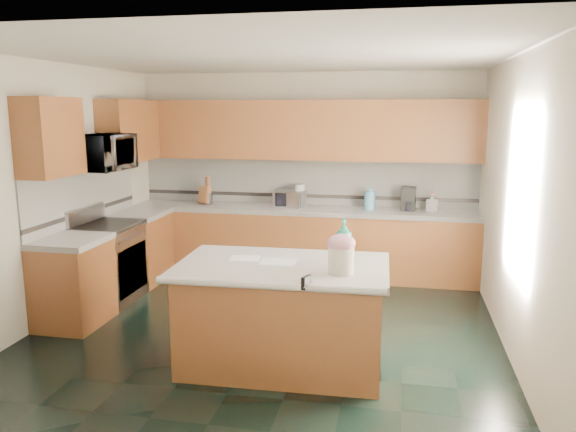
% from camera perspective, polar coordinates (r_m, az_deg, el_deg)
% --- Properties ---
extents(floor, '(4.60, 4.60, 0.00)m').
position_cam_1_polar(floor, '(5.84, -2.16, -11.44)').
color(floor, black).
rests_on(floor, ground).
extents(ceiling, '(4.60, 4.60, 0.00)m').
position_cam_1_polar(ceiling, '(5.43, -2.37, 15.96)').
color(ceiling, white).
rests_on(ceiling, ground).
extents(wall_back, '(4.60, 0.04, 2.70)m').
position_cam_1_polar(wall_back, '(7.73, 1.78, 4.39)').
color(wall_back, silver).
rests_on(wall_back, ground).
extents(wall_front, '(4.60, 0.04, 2.70)m').
position_cam_1_polar(wall_front, '(3.32, -11.72, -4.45)').
color(wall_front, silver).
rests_on(wall_front, ground).
extents(wall_left, '(0.04, 4.60, 2.70)m').
position_cam_1_polar(wall_left, '(6.43, -22.82, 2.25)').
color(wall_left, silver).
rests_on(wall_left, ground).
extents(wall_right, '(0.04, 4.60, 2.70)m').
position_cam_1_polar(wall_right, '(5.43, 22.29, 0.87)').
color(wall_right, silver).
rests_on(wall_right, ground).
extents(back_base_cab, '(4.60, 0.60, 0.86)m').
position_cam_1_polar(back_base_cab, '(7.58, 1.34, -2.80)').
color(back_base_cab, '#492611').
rests_on(back_base_cab, ground).
extents(back_countertop, '(4.60, 0.64, 0.06)m').
position_cam_1_polar(back_countertop, '(7.49, 1.36, 0.62)').
color(back_countertop, white).
rests_on(back_countertop, back_base_cab).
extents(back_upper_cab, '(4.60, 0.33, 0.78)m').
position_cam_1_polar(back_upper_cab, '(7.51, 1.57, 8.72)').
color(back_upper_cab, '#492611').
rests_on(back_upper_cab, wall_back).
extents(back_backsplash, '(4.60, 0.02, 0.63)m').
position_cam_1_polar(back_backsplash, '(7.72, 1.74, 3.52)').
color(back_backsplash, silver).
rests_on(back_backsplash, back_countertop).
extents(back_accent_band, '(4.60, 0.01, 0.05)m').
position_cam_1_polar(back_accent_band, '(7.74, 1.72, 2.08)').
color(back_accent_band, black).
rests_on(back_accent_band, back_countertop).
extents(left_base_cab_rear, '(0.60, 0.82, 0.86)m').
position_cam_1_polar(left_base_cab_rear, '(7.53, -14.82, -3.25)').
color(left_base_cab_rear, '#492611').
rests_on(left_base_cab_rear, ground).
extents(left_counter_rear, '(0.64, 0.82, 0.06)m').
position_cam_1_polar(left_counter_rear, '(7.44, -14.98, 0.19)').
color(left_counter_rear, white).
rests_on(left_counter_rear, left_base_cab_rear).
extents(left_base_cab_front, '(0.60, 0.72, 0.86)m').
position_cam_1_polar(left_base_cab_front, '(6.25, -20.99, -6.50)').
color(left_base_cab_front, '#492611').
rests_on(left_base_cab_front, ground).
extents(left_counter_front, '(0.64, 0.72, 0.06)m').
position_cam_1_polar(left_counter_front, '(6.14, -21.27, -2.38)').
color(left_counter_front, white).
rests_on(left_counter_front, left_base_cab_front).
extents(left_backsplash, '(0.02, 2.30, 0.63)m').
position_cam_1_polar(left_backsplash, '(6.88, -19.99, 1.99)').
color(left_backsplash, silver).
rests_on(left_backsplash, wall_left).
extents(left_accent_band, '(0.01, 2.30, 0.05)m').
position_cam_1_polar(left_accent_band, '(6.91, -19.84, 0.39)').
color(left_accent_band, black).
rests_on(left_accent_band, wall_left).
extents(left_upper_cab_rear, '(0.33, 1.09, 0.78)m').
position_cam_1_polar(left_upper_cab_rear, '(7.51, -15.85, 8.32)').
color(left_upper_cab_rear, '#492611').
rests_on(left_upper_cab_rear, wall_left).
extents(left_upper_cab_front, '(0.33, 0.72, 0.78)m').
position_cam_1_polar(left_upper_cab_front, '(6.07, -23.03, 7.39)').
color(left_upper_cab_front, '#492611').
rests_on(left_upper_cab_front, wall_left).
extents(range_body, '(0.60, 0.76, 0.88)m').
position_cam_1_polar(range_body, '(6.86, -17.71, -4.70)').
color(range_body, '#B7B7BC').
rests_on(range_body, ground).
extents(range_oven_door, '(0.02, 0.68, 0.55)m').
position_cam_1_polar(range_oven_door, '(6.73, -15.52, -5.21)').
color(range_oven_door, black).
rests_on(range_oven_door, range_body).
extents(range_cooktop, '(0.62, 0.78, 0.04)m').
position_cam_1_polar(range_cooktop, '(6.75, -17.93, -0.93)').
color(range_cooktop, black).
rests_on(range_cooktop, range_body).
extents(range_handle, '(0.02, 0.66, 0.02)m').
position_cam_1_polar(range_handle, '(6.63, -15.45, -2.07)').
color(range_handle, '#B7B7BC').
rests_on(range_handle, range_body).
extents(range_backguard, '(0.06, 0.76, 0.18)m').
position_cam_1_polar(range_backguard, '(6.86, -19.89, 0.15)').
color(range_backguard, '#B7B7BC').
rests_on(range_backguard, range_body).
extents(microwave, '(0.50, 0.73, 0.41)m').
position_cam_1_polar(microwave, '(6.64, -18.35, 6.12)').
color(microwave, '#B7B7BC').
rests_on(microwave, wall_left).
extents(island_base, '(1.71, 1.01, 0.86)m').
position_cam_1_polar(island_base, '(4.94, -0.53, -10.33)').
color(island_base, '#492611').
rests_on(island_base, ground).
extents(island_top, '(1.81, 1.11, 0.06)m').
position_cam_1_polar(island_top, '(4.79, -0.54, -5.19)').
color(island_top, white).
rests_on(island_top, island_base).
extents(island_bullnose, '(1.78, 0.11, 0.06)m').
position_cam_1_polar(island_bullnose, '(4.30, -2.00, -7.10)').
color(island_bullnose, white).
rests_on(island_bullnose, island_base).
extents(treat_jar, '(0.22, 0.22, 0.22)m').
position_cam_1_polar(treat_jar, '(4.49, 5.41, -4.50)').
color(treat_jar, beige).
rests_on(treat_jar, island_top).
extents(treat_jar_lid, '(0.23, 0.23, 0.14)m').
position_cam_1_polar(treat_jar_lid, '(4.46, 5.44, -2.74)').
color(treat_jar_lid, pink).
rests_on(treat_jar_lid, treat_jar).
extents(treat_jar_knob, '(0.07, 0.03, 0.03)m').
position_cam_1_polar(treat_jar_knob, '(4.45, 5.45, -2.13)').
color(treat_jar_knob, tan).
rests_on(treat_jar_knob, treat_jar_lid).
extents(treat_jar_knob_end_l, '(0.04, 0.04, 0.04)m').
position_cam_1_polar(treat_jar_knob_end_l, '(4.45, 4.98, -2.11)').
color(treat_jar_knob_end_l, tan).
rests_on(treat_jar_knob_end_l, treat_jar_lid).
extents(treat_jar_knob_end_r, '(0.04, 0.04, 0.04)m').
position_cam_1_polar(treat_jar_knob_end_r, '(4.44, 5.93, -2.15)').
color(treat_jar_knob_end_r, tan).
rests_on(treat_jar_knob_end_r, treat_jar_lid).
extents(soap_bottle_island, '(0.17, 0.17, 0.39)m').
position_cam_1_polar(soap_bottle_island, '(4.72, 5.69, -2.67)').
color(soap_bottle_island, '#1D8D70').
rests_on(soap_bottle_island, island_top).
extents(paper_sheet_a, '(0.31, 0.24, 0.00)m').
position_cam_1_polar(paper_sheet_a, '(4.83, -0.99, -4.69)').
color(paper_sheet_a, white).
rests_on(paper_sheet_a, island_top).
extents(paper_sheet_b, '(0.29, 0.23, 0.00)m').
position_cam_1_polar(paper_sheet_b, '(4.96, -4.38, -4.31)').
color(paper_sheet_b, white).
rests_on(paper_sheet_b, island_top).
extents(clamp_body, '(0.07, 0.11, 0.10)m').
position_cam_1_polar(clamp_body, '(4.25, 1.89, -6.74)').
color(clamp_body, black).
rests_on(clamp_body, island_top).
extents(clamp_handle, '(0.02, 0.08, 0.02)m').
position_cam_1_polar(clamp_handle, '(4.19, 1.74, -7.26)').
color(clamp_handle, black).
rests_on(clamp_handle, island_top).
extents(knife_block, '(0.17, 0.21, 0.27)m').
position_cam_1_polar(knife_block, '(7.86, -8.45, 2.12)').
color(knife_block, '#472814').
rests_on(knife_block, back_countertop).
extents(utensil_crock, '(0.12, 0.12, 0.15)m').
position_cam_1_polar(utensil_crock, '(7.88, -8.12, 1.81)').
color(utensil_crock, black).
rests_on(utensil_crock, back_countertop).
extents(utensil_bundle, '(0.07, 0.07, 0.22)m').
position_cam_1_polar(utensil_bundle, '(7.85, -8.15, 3.16)').
color(utensil_bundle, '#472814').
rests_on(utensil_bundle, utensil_crock).
extents(toaster_oven, '(0.43, 0.34, 0.22)m').
position_cam_1_polar(toaster_oven, '(7.54, 0.16, 1.79)').
color(toaster_oven, '#B7B7BC').
rests_on(toaster_oven, back_countertop).
extents(toaster_oven_door, '(0.34, 0.01, 0.18)m').
position_cam_1_polar(toaster_oven_door, '(7.42, -0.03, 1.64)').
color(toaster_oven_door, black).
rests_on(toaster_oven_door, toaster_oven).
extents(paper_towel, '(0.13, 0.13, 0.30)m').
position_cam_1_polar(paper_towel, '(7.56, 1.20, 2.09)').
color(paper_towel, white).
rests_on(paper_towel, back_countertop).
extents(paper_towel_base, '(0.20, 0.20, 0.01)m').
position_cam_1_polar(paper_towel_base, '(7.58, 1.20, 1.04)').
color(paper_towel_base, '#B7B7BC').
rests_on(paper_towel_base, back_countertop).
extents(water_jug, '(0.15, 0.15, 0.24)m').
position_cam_1_polar(water_jug, '(7.42, 8.31, 1.60)').
color(water_jug, '#5BA2D0').
rests_on(water_jug, back_countertop).
extents(water_jug_neck, '(0.07, 0.07, 0.03)m').
position_cam_1_polar(water_jug_neck, '(7.40, 8.34, 2.65)').
color(water_jug_neck, '#5BA2D0').
rests_on(water_jug_neck, water_jug).
extents(coffee_maker, '(0.19, 0.21, 0.30)m').
position_cam_1_polar(coffee_maker, '(7.43, 12.14, 1.73)').
color(coffee_maker, black).
rests_on(coffee_maker, back_countertop).
extents(coffee_carafe, '(0.13, 0.13, 0.13)m').
position_cam_1_polar(coffee_carafe, '(7.40, 12.11, 0.99)').
color(coffee_carafe, black).
rests_on(coffee_carafe, back_countertop).
extents(soap_bottle_back, '(0.15, 0.15, 0.23)m').
position_cam_1_polar(soap_bottle_back, '(7.41, 14.41, 1.33)').
color(soap_bottle_back, white).
rests_on(soap_bottle_back, back_countertop).
extents(soap_back_cap, '(0.02, 0.02, 0.03)m').
position_cam_1_polar(soap_back_cap, '(7.39, 14.46, 2.33)').
color(soap_back_cap, red).
rests_on(soap_back_cap, soap_bottle_back).
extents(window_light_proxy, '(0.02, 1.40, 1.10)m').
position_cam_1_polar(window_light_proxy, '(5.21, 22.48, 2.14)').
color(window_light_proxy, white).
rests_on(window_light_proxy, wall_right).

